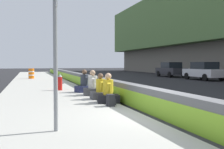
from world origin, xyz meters
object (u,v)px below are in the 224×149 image
(seated_person_middle, at_px, (100,91))
(seated_person_foreground, at_px, (108,93))
(fire_hydrant, at_px, (60,82))
(seated_person_rear, at_px, (93,87))
(parked_car_fourth, at_px, (204,71))
(seated_person_far, at_px, (84,85))
(route_sign_post, at_px, (55,34))
(parked_car_midline, at_px, (171,69))
(construction_barrel, at_px, (31,74))
(backpack, at_px, (111,100))

(seated_person_middle, bearing_deg, seated_person_foreground, -179.72)
(fire_hydrant, bearing_deg, seated_person_middle, -163.67)
(seated_person_middle, height_order, seated_person_rear, seated_person_rear)
(parked_car_fourth, bearing_deg, seated_person_middle, 130.45)
(seated_person_middle, xyz_separation_m, seated_person_rear, (1.40, -0.00, 0.03))
(seated_person_foreground, distance_m, seated_person_rear, 2.51)
(seated_person_foreground, xyz_separation_m, seated_person_middle, (1.11, 0.01, -0.01))
(seated_person_foreground, relative_size, seated_person_far, 0.96)
(route_sign_post, bearing_deg, seated_person_far, -15.75)
(parked_car_fourth, bearing_deg, seated_person_rear, 126.65)
(seated_person_middle, relative_size, parked_car_midline, 0.23)
(construction_barrel, bearing_deg, parked_car_fourth, -107.68)
(seated_person_far, bearing_deg, seated_person_foreground, -178.30)
(construction_barrel, bearing_deg, fire_hydrant, -173.53)
(parked_car_fourth, bearing_deg, seated_person_far, 122.35)
(fire_hydrant, height_order, construction_barrel, construction_barrel)
(fire_hydrant, height_order, backpack, fire_hydrant)
(seated_person_foreground, height_order, parked_car_midline, parked_car_midline)
(seated_person_rear, xyz_separation_m, backpack, (-3.32, 0.15, -0.16))
(fire_hydrant, bearing_deg, seated_person_far, -139.83)
(route_sign_post, bearing_deg, fire_hydrant, -6.83)
(route_sign_post, bearing_deg, seated_person_rear, -19.90)
(seated_person_foreground, height_order, seated_person_rear, seated_person_rear)
(seated_person_foreground, xyz_separation_m, backpack, (-0.81, 0.15, -0.15))
(route_sign_post, xyz_separation_m, construction_barrel, (20.72, 0.29, -1.59))
(seated_person_far, distance_m, parked_car_fourth, 15.42)
(backpack, relative_size, parked_car_midline, 0.09)
(seated_person_rear, relative_size, seated_person_far, 1.00)
(seated_person_far, xyz_separation_m, backpack, (-4.68, 0.03, -0.16))
(route_sign_post, xyz_separation_m, seated_person_rear, (6.18, -2.24, -1.72))
(route_sign_post, bearing_deg, backpack, -36.18)
(seated_person_rear, bearing_deg, backpack, 177.49)
(parked_car_fourth, distance_m, parked_car_midline, 6.34)
(seated_person_far, bearing_deg, fire_hydrant, 40.17)
(seated_person_middle, bearing_deg, fire_hydrant, 16.33)
(route_sign_post, distance_m, seated_person_far, 8.02)
(seated_person_middle, height_order, seated_person_far, seated_person_far)
(seated_person_far, height_order, construction_barrel, seated_person_far)
(fire_hydrant, bearing_deg, parked_car_midline, -46.84)
(route_sign_post, xyz_separation_m, seated_person_far, (7.54, -2.13, -1.72))
(route_sign_post, height_order, fire_hydrant, route_sign_post)
(seated_person_rear, bearing_deg, parked_car_fourth, -53.35)
(parked_car_fourth, bearing_deg, construction_barrel, 72.32)
(route_sign_post, height_order, parked_car_midline, route_sign_post)
(fire_hydrant, xyz_separation_m, seated_person_rear, (-2.63, -1.18, -0.09))
(seated_person_middle, bearing_deg, construction_barrel, 9.02)
(seated_person_foreground, height_order, backpack, seated_person_foreground)
(seated_person_far, bearing_deg, seated_person_middle, -177.74)
(backpack, distance_m, parked_car_midline, 23.35)
(seated_person_middle, relative_size, construction_barrel, 1.10)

